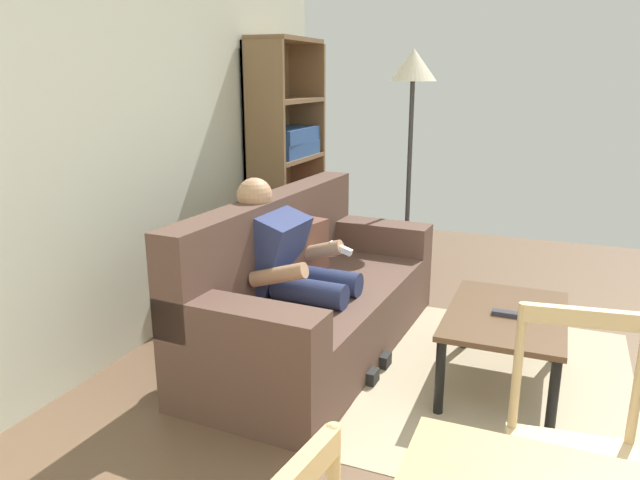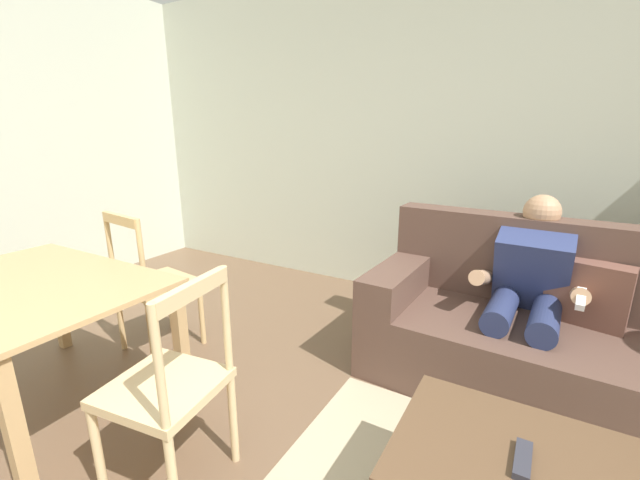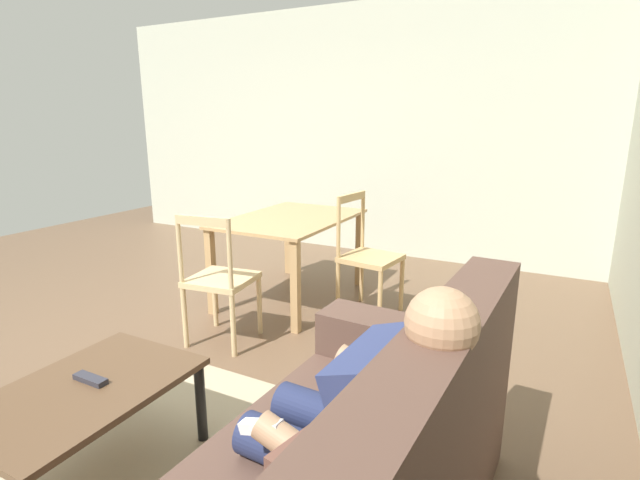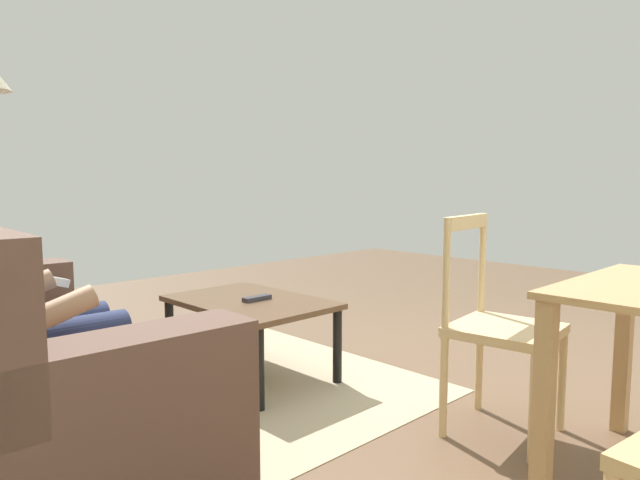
{
  "view_description": "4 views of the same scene",
  "coord_description": "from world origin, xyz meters",
  "px_view_note": "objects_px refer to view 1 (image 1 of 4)",
  "views": [
    {
      "loc": [
        -2.26,
        0.61,
        1.68
      ],
      "look_at": [
        0.95,
        1.92,
        0.72
      ],
      "focal_mm": 33.33,
      "sensor_mm": 36.0,
      "label": 1
    },
    {
      "loc": [
        0.8,
        -0.45,
        1.48
      ],
      "look_at": [
        -0.23,
        1.36,
        0.9
      ],
      "focal_mm": 22.56,
      "sensor_mm": 36.0,
      "label": 2
    },
    {
      "loc": [
        2.04,
        2.54,
        1.55
      ],
      "look_at": [
        -0.23,
        1.36,
        0.9
      ],
      "focal_mm": 26.81,
      "sensor_mm": 36.0,
      "label": 3
    },
    {
      "loc": [
        -1.6,
        2.71,
        1.11
      ],
      "look_at": [
        -0.23,
        1.36,
        0.9
      ],
      "focal_mm": 32.11,
      "sensor_mm": 36.0,
      "label": 4
    }
  ],
  "objects_px": {
    "bookshelf": "(286,171)",
    "floor_lamp": "(412,88)",
    "coffee_table": "(506,323)",
    "person_lounging": "(294,269)",
    "couch": "(310,296)",
    "tv_remote": "(508,314)",
    "dining_chair_facing_couch": "(575,466)"
  },
  "relations": [
    {
      "from": "person_lounging",
      "to": "floor_lamp",
      "type": "bearing_deg",
      "value": -10.79
    },
    {
      "from": "person_lounging",
      "to": "bookshelf",
      "type": "distance_m",
      "value": 1.82
    },
    {
      "from": "bookshelf",
      "to": "dining_chair_facing_couch",
      "type": "distance_m",
      "value": 3.68
    },
    {
      "from": "coffee_table",
      "to": "bookshelf",
      "type": "bearing_deg",
      "value": 53.68
    },
    {
      "from": "couch",
      "to": "tv_remote",
      "type": "relative_size",
      "value": 12.39
    },
    {
      "from": "dining_chair_facing_couch",
      "to": "tv_remote",
      "type": "bearing_deg",
      "value": 14.16
    },
    {
      "from": "coffee_table",
      "to": "floor_lamp",
      "type": "xyz_separation_m",
      "value": [
        1.43,
        0.92,
        1.2
      ]
    },
    {
      "from": "couch",
      "to": "person_lounging",
      "type": "distance_m",
      "value": 0.29
    },
    {
      "from": "couch",
      "to": "coffee_table",
      "type": "bearing_deg",
      "value": -92.89
    },
    {
      "from": "couch",
      "to": "floor_lamp",
      "type": "bearing_deg",
      "value": -11.22
    },
    {
      "from": "tv_remote",
      "to": "person_lounging",
      "type": "bearing_deg",
      "value": -86.51
    },
    {
      "from": "dining_chair_facing_couch",
      "to": "bookshelf",
      "type": "bearing_deg",
      "value": 40.0
    },
    {
      "from": "couch",
      "to": "bookshelf",
      "type": "relative_size",
      "value": 1.06
    },
    {
      "from": "tv_remote",
      "to": "floor_lamp",
      "type": "xyz_separation_m",
      "value": [
        1.48,
        0.93,
        1.14
      ]
    },
    {
      "from": "bookshelf",
      "to": "floor_lamp",
      "type": "xyz_separation_m",
      "value": [
        -0.05,
        -1.1,
        0.71
      ]
    },
    {
      "from": "floor_lamp",
      "to": "person_lounging",
      "type": "bearing_deg",
      "value": 169.21
    },
    {
      "from": "floor_lamp",
      "to": "tv_remote",
      "type": "bearing_deg",
      "value": -147.95
    },
    {
      "from": "coffee_table",
      "to": "person_lounging",
      "type": "bearing_deg",
      "value": 95.4
    },
    {
      "from": "bookshelf",
      "to": "dining_chair_facing_couch",
      "type": "xyz_separation_m",
      "value": [
        -2.8,
        -2.35,
        -0.41
      ]
    },
    {
      "from": "coffee_table",
      "to": "bookshelf",
      "type": "relative_size",
      "value": 0.46
    },
    {
      "from": "dining_chair_facing_couch",
      "to": "floor_lamp",
      "type": "distance_m",
      "value": 3.22
    },
    {
      "from": "tv_remote",
      "to": "dining_chair_facing_couch",
      "type": "relative_size",
      "value": 0.18
    },
    {
      "from": "dining_chair_facing_couch",
      "to": "person_lounging",
      "type": "bearing_deg",
      "value": 52.07
    },
    {
      "from": "coffee_table",
      "to": "dining_chair_facing_couch",
      "type": "height_order",
      "value": "dining_chair_facing_couch"
    },
    {
      "from": "coffee_table",
      "to": "tv_remote",
      "type": "height_order",
      "value": "tv_remote"
    },
    {
      "from": "couch",
      "to": "tv_remote",
      "type": "distance_m",
      "value": 1.21
    },
    {
      "from": "coffee_table",
      "to": "dining_chair_facing_couch",
      "type": "relative_size",
      "value": 0.96
    },
    {
      "from": "tv_remote",
      "to": "bookshelf",
      "type": "relative_size",
      "value": 0.09
    },
    {
      "from": "couch",
      "to": "dining_chair_facing_couch",
      "type": "height_order",
      "value": "couch"
    },
    {
      "from": "person_lounging",
      "to": "dining_chair_facing_couch",
      "type": "relative_size",
      "value": 1.16
    },
    {
      "from": "bookshelf",
      "to": "floor_lamp",
      "type": "height_order",
      "value": "bookshelf"
    },
    {
      "from": "couch",
      "to": "tv_remote",
      "type": "height_order",
      "value": "couch"
    }
  ]
}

